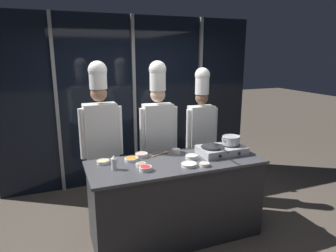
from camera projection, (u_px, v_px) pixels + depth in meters
ground_plane at (176, 235)px, 3.59m from camera, size 24.00×24.00×0.00m
window_wall_back at (134, 101)px, 4.90m from camera, size 4.19×0.09×2.70m
demo_counter at (176, 199)px, 3.48m from camera, size 1.97×0.76×0.94m
portable_stove at (222, 150)px, 3.60m from camera, size 0.55×0.37×0.10m
frying_pan at (213, 145)px, 3.53m from camera, size 0.27×0.47×0.05m
stock_pot at (231, 140)px, 3.62m from camera, size 0.24×0.21×0.11m
squeeze_bottle_clear at (114, 163)px, 3.11m from camera, size 0.06×0.06×0.16m
prep_bowl_ginger at (103, 162)px, 3.29m from camera, size 0.14×0.14×0.04m
prep_bowl_carrots at (131, 159)px, 3.37m from camera, size 0.16×0.16×0.04m
prep_bowl_onion at (192, 157)px, 3.43m from camera, size 0.14×0.14×0.05m
prep_bowl_shrimp at (142, 155)px, 3.50m from camera, size 0.15×0.15×0.05m
prep_bowl_rice at (189, 164)px, 3.21m from camera, size 0.17×0.17×0.04m
prep_bowl_mushrooms at (141, 164)px, 3.21m from camera, size 0.11×0.11×0.04m
prep_bowl_bell_pepper at (145, 168)px, 3.09m from camera, size 0.14×0.14×0.05m
prep_bowl_chicken at (204, 164)px, 3.22m from camera, size 0.11×0.11×0.04m
prep_bowl_garlic at (176, 150)px, 3.65m from camera, size 0.10×0.10×0.05m
serving_spoon_slotted at (164, 153)px, 3.62m from camera, size 0.26×0.14×0.02m
chef_head at (101, 128)px, 3.72m from camera, size 0.53×0.23×2.03m
chef_sous at (158, 124)px, 3.94m from camera, size 0.51×0.22×2.03m
chef_line at (201, 123)px, 4.27m from camera, size 0.48×0.21×1.93m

